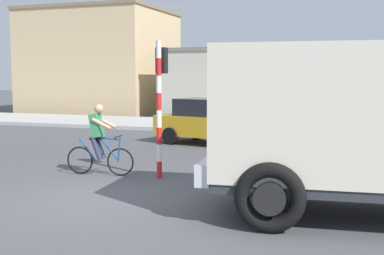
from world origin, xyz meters
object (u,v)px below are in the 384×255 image
Objects in this scene: truck_foreground at (373,120)px; car_red_near at (212,121)px; cyclist at (99,140)px; traffic_light_pole at (160,90)px; pedestrian_near_kerb at (248,120)px.

car_red_near is (-5.20, 7.82, -0.85)m from truck_foreground.
cyclist is 0.54× the size of traffic_light_pole.
traffic_light_pole is 6.07m from car_red_near.
traffic_light_pole is 6.42m from pedestrian_near_kerb.
truck_foreground is at bearing -15.36° from cyclist.
car_red_near is (0.97, 6.13, -0.05)m from cyclist.
truck_foreground is 3.27× the size of cyclist.
cyclist is 6.21m from car_red_near.
traffic_light_pole is at bearing -95.83° from pedestrian_near_kerb.
truck_foreground reaches higher than pedestrian_near_kerb.
traffic_light_pole is at bearing -84.76° from car_red_near.
traffic_light_pole is (1.52, 0.21, 1.20)m from cyclist.
car_red_near is 1.24m from pedestrian_near_kerb.
truck_foreground is 1.76× the size of traffic_light_pole.
cyclist is 1.95m from traffic_light_pole.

